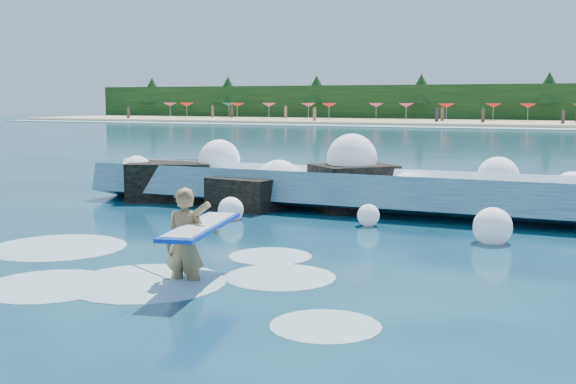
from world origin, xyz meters
name	(u,v)px	position (x,y,z in m)	size (l,w,h in m)	color
ground	(169,265)	(0.00, 0.00, 0.00)	(200.00, 200.00, 0.00)	#072439
beach	(547,124)	(0.00, 78.00, 0.20)	(140.00, 20.00, 0.40)	tan
wet_band	(538,129)	(0.00, 67.00, 0.04)	(140.00, 5.00, 0.08)	silver
treeline	(555,103)	(0.00, 88.00, 2.50)	(140.00, 4.00, 5.00)	black
breaking_wave	(372,192)	(1.40, 7.77, 0.51)	(16.80, 2.67, 1.45)	#336D81
rock_cluster	(248,189)	(-2.26, 7.45, 0.46)	(8.53, 3.37, 1.45)	black
surfer_with_board	(189,241)	(1.04, -0.95, 0.70)	(1.24, 3.04, 1.91)	olive
wave_spray	(371,177)	(1.43, 7.53, 0.96)	(15.61, 4.59, 2.16)	white
surf_foam	(128,269)	(-0.48, -0.59, 0.00)	(9.10, 5.47, 0.14)	silver
beach_umbrellas	(549,106)	(-0.12, 80.08, 2.25)	(110.55, 6.70, 0.50)	#D33E71
beachgoers	(507,116)	(-4.24, 75.61, 1.10)	(92.65, 14.01, 1.93)	#3F332D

